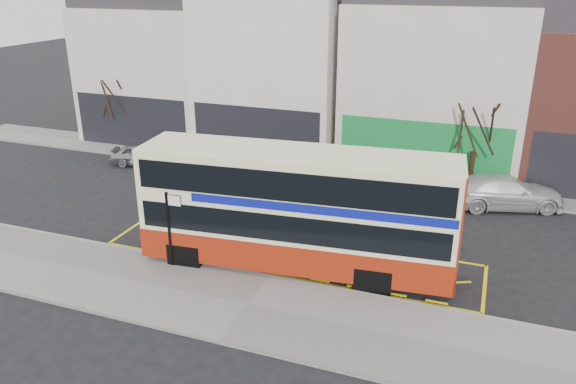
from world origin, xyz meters
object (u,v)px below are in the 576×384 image
at_px(car_white, 505,192).
at_px(street_tree_left, 115,86).
at_px(street_tree_right, 478,115).
at_px(car_grey, 346,172).
at_px(bus_stop_post, 171,222).
at_px(double_decker_bus, 298,209).
at_px(car_silver, 144,155).

distance_m(car_white, street_tree_left, 22.36).
bearing_deg(street_tree_right, car_white, -40.40).
bearing_deg(car_white, car_grey, 71.81).
distance_m(bus_stop_post, street_tree_right, 15.00).
bearing_deg(car_grey, street_tree_right, -95.68).
bearing_deg(bus_stop_post, street_tree_left, 128.77).
bearing_deg(double_decker_bus, car_grey, 87.98).
distance_m(double_decker_bus, car_grey, 8.68).
bearing_deg(car_silver, street_tree_right, -94.30).
relative_size(bus_stop_post, street_tree_left, 0.52).
bearing_deg(bus_stop_post, car_grey, 66.87).
relative_size(double_decker_bus, car_white, 2.18).
bearing_deg(car_white, street_tree_right, 31.48).
bearing_deg(street_tree_right, double_decker_bus, -118.13).
bearing_deg(car_grey, car_silver, 74.44).
distance_m(bus_stop_post, street_tree_left, 16.57).
height_order(car_silver, car_white, car_white).
height_order(bus_stop_post, car_silver, bus_stop_post).
relative_size(car_grey, car_white, 0.89).
bearing_deg(car_white, double_decker_bus, 122.94).
bearing_deg(street_tree_right, bus_stop_post, -129.26).
xyz_separation_m(double_decker_bus, car_silver, (-11.75, 7.88, -1.68)).
xyz_separation_m(bus_stop_post, car_white, (11.01, 10.15, -1.11)).
relative_size(double_decker_bus, car_silver, 3.08).
relative_size(double_decker_bus, car_grey, 2.44).
height_order(car_silver, street_tree_right, street_tree_right).
distance_m(double_decker_bus, car_white, 11.07).
bearing_deg(double_decker_bus, bus_stop_post, -163.75).
bearing_deg(double_decker_bus, street_tree_left, 139.86).
distance_m(street_tree_left, street_tree_right, 20.49).
relative_size(car_silver, street_tree_right, 0.65).
xyz_separation_m(double_decker_bus, street_tree_right, (5.28, 9.88, 1.51)).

